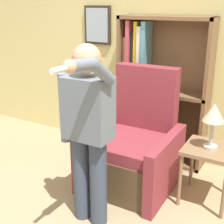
# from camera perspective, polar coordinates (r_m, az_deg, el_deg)

# --- Properties ---
(wall_back) EXTENTS (8.00, 0.11, 2.80)m
(wall_back) POSITION_cam_1_polar(r_m,az_deg,el_deg) (3.88, 8.21, 12.06)
(wall_back) COLOR #DBCC84
(wall_back) RESTS_ON ground_plane
(bookcase) EXTENTS (1.09, 0.28, 1.74)m
(bookcase) POSITION_cam_1_polar(r_m,az_deg,el_deg) (3.84, 7.17, 3.62)
(bookcase) COLOR brown
(bookcase) RESTS_ON ground_plane
(armchair) EXTENTS (0.89, 0.90, 1.25)m
(armchair) POSITION_cam_1_polar(r_m,az_deg,el_deg) (3.38, 3.98, -7.07)
(armchair) COLOR #4C3823
(armchair) RESTS_ON ground_plane
(person_standing) EXTENTS (0.54, 0.78, 1.59)m
(person_standing) POSITION_cam_1_polar(r_m,az_deg,el_deg) (2.58, -4.52, -2.87)
(person_standing) COLOR #384256
(person_standing) RESTS_ON ground_plane
(side_table) EXTENTS (0.47, 0.47, 0.58)m
(side_table) POSITION_cam_1_polar(r_m,az_deg,el_deg) (3.15, 17.30, -7.81)
(side_table) COLOR #846647
(side_table) RESTS_ON ground_plane
(table_lamp) EXTENTS (0.20, 0.20, 0.44)m
(table_lamp) POSITION_cam_1_polar(r_m,az_deg,el_deg) (2.99, 18.10, -0.55)
(table_lamp) COLOR #B7B2A8
(table_lamp) RESTS_ON side_table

